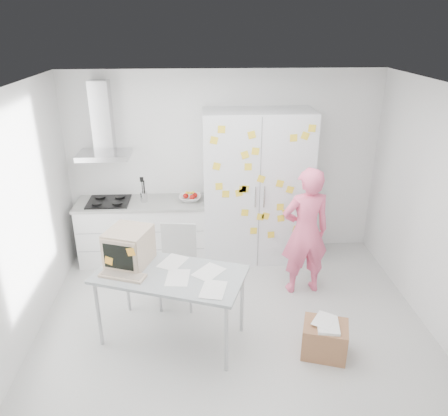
{
  "coord_description": "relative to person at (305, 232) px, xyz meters",
  "views": [
    {
      "loc": [
        -0.35,
        -4.09,
        3.29
      ],
      "look_at": [
        -0.07,
        0.79,
        1.18
      ],
      "focal_mm": 35.0,
      "sensor_mm": 36.0,
      "label": 1
    }
  ],
  "objects": [
    {
      "name": "floor",
      "position": [
        -0.96,
        -0.75,
        -0.86
      ],
      "size": [
        4.5,
        4.0,
        0.02
      ],
      "primitive_type": "cube",
      "color": "silver",
      "rests_on": "ground"
    },
    {
      "name": "walls",
      "position": [
        -0.96,
        -0.03,
        0.5
      ],
      "size": [
        4.52,
        4.01,
        2.7
      ],
      "color": "white",
      "rests_on": "ground"
    },
    {
      "name": "ceiling",
      "position": [
        -0.96,
        -0.75,
        1.85
      ],
      "size": [
        4.5,
        4.0,
        0.02
      ],
      "primitive_type": "cube",
      "color": "white",
      "rests_on": "walls"
    },
    {
      "name": "counter_run",
      "position": [
        -2.15,
        0.95,
        -0.38
      ],
      "size": [
        1.84,
        0.63,
        1.28
      ],
      "color": "white",
      "rests_on": "ground"
    },
    {
      "name": "range_hood",
      "position": [
        -2.61,
        1.09,
        1.11
      ],
      "size": [
        0.7,
        0.48,
        1.01
      ],
      "color": "silver",
      "rests_on": "walls"
    },
    {
      "name": "tall_cabinet",
      "position": [
        -0.51,
        0.92,
        0.25
      ],
      "size": [
        1.5,
        0.68,
        2.2
      ],
      "color": "silver",
      "rests_on": "ground"
    },
    {
      "name": "person",
      "position": [
        0.0,
        0.0,
        0.0
      ],
      "size": [
        0.66,
        0.48,
        1.7
      ],
      "primitive_type": "imported",
      "rotation": [
        0.0,
        0.0,
        3.26
      ],
      "color": "#FE638B",
      "rests_on": "ground"
    },
    {
      "name": "desk",
      "position": [
        -1.93,
        -0.72,
        0.09
      ],
      "size": [
        1.73,
        1.25,
        1.24
      ],
      "rotation": [
        0.0,
        0.0,
        -0.34
      ],
      "color": "#9EA5A8",
      "rests_on": "ground"
    },
    {
      "name": "chair",
      "position": [
        -1.6,
        -0.14,
        -0.27
      ],
      "size": [
        0.51,
        0.51,
        1.01
      ],
      "rotation": [
        0.0,
        0.0,
        -0.13
      ],
      "color": "#AEAFAD",
      "rests_on": "ground"
    },
    {
      "name": "cardboard_box",
      "position": [
        -0.03,
        -1.22,
        -0.66
      ],
      "size": [
        0.55,
        0.49,
        0.4
      ],
      "rotation": [
        0.0,
        0.0,
        -0.3
      ],
      "color": "#A46E47",
      "rests_on": "ground"
    }
  ]
}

